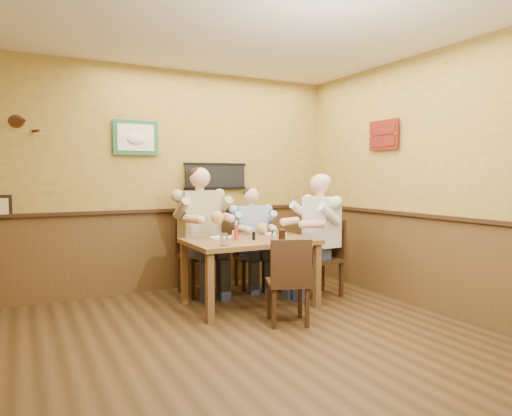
{
  "coord_description": "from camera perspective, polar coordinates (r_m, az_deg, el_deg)",
  "views": [
    {
      "loc": [
        -1.48,
        -3.17,
        1.45
      ],
      "look_at": [
        0.85,
        1.3,
        1.1
      ],
      "focal_mm": 32.0,
      "sensor_mm": 36.0,
      "label": 1
    }
  ],
  "objects": [
    {
      "name": "plate_far_left",
      "position": [
        5.19,
        -4.39,
        -3.69
      ],
      "size": [
        0.33,
        0.33,
        0.02
      ],
      "primitive_type": "cylinder",
      "rotation": [
        0.0,
        0.0,
        0.37
      ],
      "color": "white",
      "rests_on": "dining_table"
    },
    {
      "name": "chair_back_left",
      "position": [
        5.69,
        -7.08,
        -5.75
      ],
      "size": [
        0.49,
        0.49,
        0.98
      ],
      "primitive_type": null,
      "rotation": [
        0.0,
        0.0,
        0.09
      ],
      "color": "#362111",
      "rests_on": "ground"
    },
    {
      "name": "plate_far_right",
      "position": [
        5.49,
        2.5,
        -3.25
      ],
      "size": [
        0.33,
        0.33,
        0.02
      ],
      "primitive_type": "cylinder",
      "rotation": [
        0.0,
        0.0,
        0.28
      ],
      "color": "silver",
      "rests_on": "dining_table"
    },
    {
      "name": "diner_tan_shirt",
      "position": [
        5.66,
        -7.1,
        -3.65
      ],
      "size": [
        0.7,
        0.7,
        1.4
      ],
      "primitive_type": null,
      "rotation": [
        0.0,
        0.0,
        0.09
      ],
      "color": "tan",
      "rests_on": "ground"
    },
    {
      "name": "cola_tumbler",
      "position": [
        5.05,
        3.21,
        -3.35
      ],
      "size": [
        0.1,
        0.1,
        0.11
      ],
      "primitive_type": "cylinder",
      "rotation": [
        0.0,
        0.0,
        0.22
      ],
      "color": "black",
      "rests_on": "dining_table"
    },
    {
      "name": "chair_near_side",
      "position": [
        4.55,
        3.98,
        -9.01
      ],
      "size": [
        0.51,
        0.51,
        0.86
      ],
      "primitive_type": null,
      "rotation": [
        0.0,
        0.0,
        2.78
      ],
      "color": "#362111",
      "rests_on": "ground"
    },
    {
      "name": "water_glass_left",
      "position": [
        4.64,
        -4.0,
        -3.94
      ],
      "size": [
        0.1,
        0.1,
        0.12
      ],
      "primitive_type": "cylinder",
      "rotation": [
        0.0,
        0.0,
        0.25
      ],
      "color": "silver",
      "rests_on": "dining_table"
    },
    {
      "name": "diner_blue_polo",
      "position": [
        5.93,
        -0.63,
        -4.38
      ],
      "size": [
        0.61,
        0.61,
        1.18
      ],
      "primitive_type": null,
      "rotation": [
        0.0,
        0.0,
        -0.12
      ],
      "color": "#8BA6D1",
      "rests_on": "ground"
    },
    {
      "name": "water_glass_mid",
      "position": [
        4.96,
        2.39,
        -3.42
      ],
      "size": [
        0.1,
        0.1,
        0.12
      ],
      "primitive_type": "cylinder",
      "rotation": [
        0.0,
        0.0,
        0.22
      ],
      "color": "white",
      "rests_on": "dining_table"
    },
    {
      "name": "diner_white_elder",
      "position": [
        5.58,
        8.14,
        -4.16
      ],
      "size": [
        0.66,
        0.66,
        1.33
      ],
      "primitive_type": null,
      "rotation": [
        0.0,
        0.0,
        -1.49
      ],
      "color": "silver",
      "rests_on": "ground"
    },
    {
      "name": "pepper_shaker",
      "position": [
        5.03,
        -0.29,
        -3.51
      ],
      "size": [
        0.05,
        0.05,
        0.09
      ],
      "primitive_type": "cylinder",
      "rotation": [
        0.0,
        0.0,
        0.38
      ],
      "color": "black",
      "rests_on": "dining_table"
    },
    {
      "name": "chair_back_right",
      "position": [
        5.96,
        -0.63,
        -6.06
      ],
      "size": [
        0.42,
        0.42,
        0.82
      ],
      "primitive_type": null,
      "rotation": [
        0.0,
        0.0,
        -0.12
      ],
      "color": "#362111",
      "rests_on": "ground"
    },
    {
      "name": "salt_shaker",
      "position": [
        5.13,
        -2.8,
        -3.36
      ],
      "size": [
        0.04,
        0.04,
        0.09
      ],
      "primitive_type": "cylinder",
      "rotation": [
        0.0,
        0.0,
        0.23
      ],
      "color": "white",
      "rests_on": "dining_table"
    },
    {
      "name": "chair_right_end",
      "position": [
        5.61,
        8.12,
        -6.17
      ],
      "size": [
        0.46,
        0.46,
        0.93
      ],
      "primitive_type": null,
      "rotation": [
        0.0,
        0.0,
        -1.49
      ],
      "color": "#362111",
      "rests_on": "ground"
    },
    {
      "name": "dining_table",
      "position": [
        5.12,
        -0.76,
        -4.93
      ],
      "size": [
        1.4,
        0.9,
        0.75
      ],
      "color": "brown",
      "rests_on": "ground"
    },
    {
      "name": "hot_sauce_bottle",
      "position": [
        5.04,
        -2.49,
        -2.92
      ],
      "size": [
        0.05,
        0.05,
        0.19
      ],
      "primitive_type": "cylinder",
      "rotation": [
        0.0,
        0.0,
        -0.1
      ],
      "color": "#B23613",
      "rests_on": "dining_table"
    },
    {
      "name": "room",
      "position": [
        3.72,
        -1.67,
        7.62
      ],
      "size": [
        5.02,
        5.03,
        2.81
      ],
      "color": "#30200E",
      "rests_on": "ground"
    }
  ]
}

